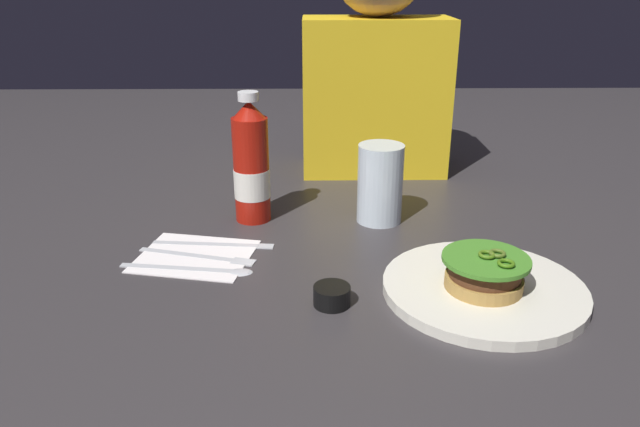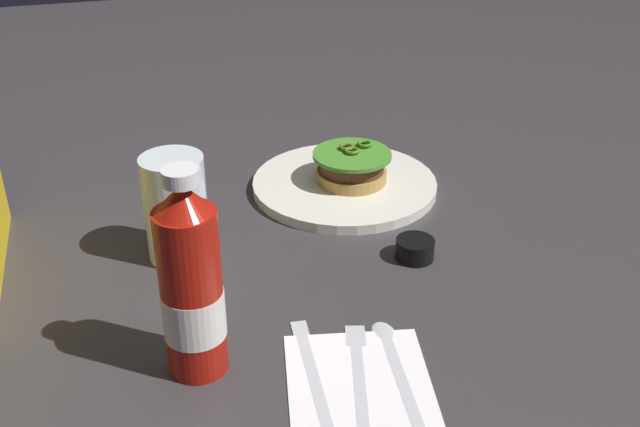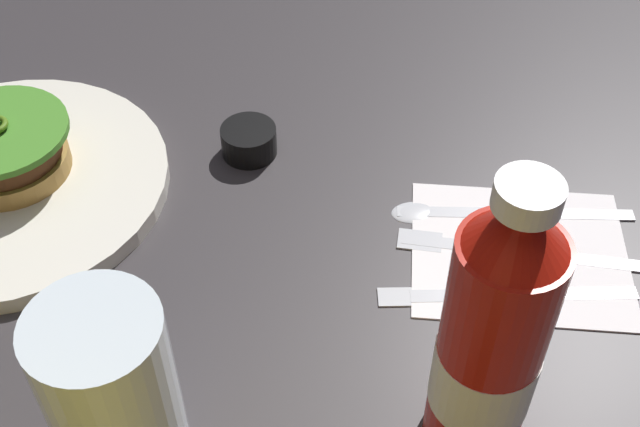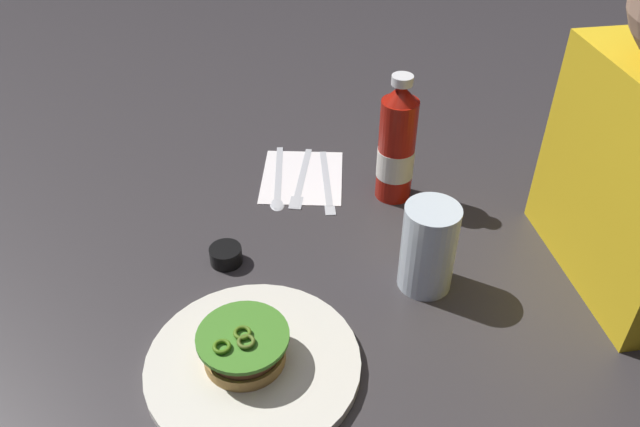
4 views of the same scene
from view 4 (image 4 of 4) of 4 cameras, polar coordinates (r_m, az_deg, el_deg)
name	(u,v)px [view 4 (image 4 of 4)]	position (r m, az deg, el deg)	size (l,w,h in m)	color
ground_plane	(272,287)	(0.94, -4.37, -6.69)	(3.00, 3.00, 0.00)	#343032
dinner_plate	(253,364)	(0.84, -6.06, -13.40)	(0.28, 0.28, 0.01)	silver
burger_sandwich	(244,347)	(0.82, -6.92, -11.90)	(0.12, 0.12, 0.05)	#B08441
ketchup_bottle	(397,147)	(1.07, 6.95, 6.02)	(0.06, 0.06, 0.23)	#A6170C
water_glass	(428,248)	(0.91, 9.79, -3.06)	(0.08, 0.08, 0.14)	silver
condiment_cup	(226,255)	(0.98, -8.52, -3.75)	(0.05, 0.05, 0.03)	black
napkin	(302,177)	(1.16, -1.62, 3.36)	(0.17, 0.15, 0.00)	white
spoon_utensil	(278,184)	(1.14, -3.83, 2.67)	(0.20, 0.04, 0.00)	silver
fork_utensil	(301,181)	(1.15, -1.75, 2.95)	(0.19, 0.07, 0.00)	silver
butter_knife	(327,184)	(1.14, 0.64, 2.71)	(0.20, 0.03, 0.00)	silver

